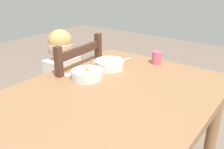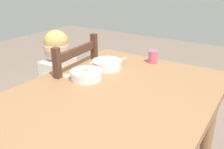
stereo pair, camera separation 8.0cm
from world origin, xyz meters
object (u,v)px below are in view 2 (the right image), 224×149
at_px(bowl_of_peas, 107,64).
at_px(dining_table, 115,109).
at_px(bowl_of_carrots, 86,75).
at_px(child_figure, 62,79).
at_px(spoon, 118,61).
at_px(drinking_cup, 153,57).
at_px(dining_chair, 64,103).

bearing_deg(bowl_of_peas, dining_table, -138.48).
bearing_deg(dining_table, bowl_of_carrots, 79.69).
xyz_separation_m(child_figure, bowl_of_carrots, (-0.10, -0.29, 0.13)).
height_order(bowl_of_peas, spoon, bowl_of_peas).
bearing_deg(spoon, bowl_of_peas, -174.69).
bearing_deg(dining_table, bowl_of_peas, 41.52).
distance_m(bowl_of_peas, bowl_of_carrots, 0.20).
bearing_deg(drinking_cup, dining_table, -177.66).
xyz_separation_m(dining_chair, spoon, (0.25, -0.29, 0.29)).
xyz_separation_m(bowl_of_peas, drinking_cup, (0.25, -0.19, 0.01)).
relative_size(child_figure, bowl_of_peas, 5.25).
height_order(dining_chair, spoon, dining_chair).
bearing_deg(drinking_cup, dining_chair, 125.48).
distance_m(child_figure, drinking_cup, 0.62).
bearing_deg(bowl_of_peas, dining_chair, 108.06).
xyz_separation_m(bowl_of_carrots, drinking_cup, (0.46, -0.19, 0.01)).
relative_size(dining_chair, bowl_of_peas, 5.01).
height_order(child_figure, drinking_cup, child_figure).
xyz_separation_m(dining_chair, bowl_of_carrots, (-0.11, -0.30, 0.32)).
relative_size(dining_chair, child_figure, 0.95).
relative_size(child_figure, drinking_cup, 11.81).
relative_size(bowl_of_carrots, drinking_cup, 2.19).
xyz_separation_m(dining_chair, bowl_of_peas, (0.10, -0.30, 0.32)).
bearing_deg(bowl_of_carrots, dining_chair, 70.66).
distance_m(dining_chair, bowl_of_peas, 0.45).
distance_m(bowl_of_peas, drinking_cup, 0.32).
xyz_separation_m(dining_table, bowl_of_carrots, (0.04, 0.21, 0.13)).
height_order(child_figure, bowl_of_peas, child_figure).
bearing_deg(spoon, child_figure, 132.21).
distance_m(child_figure, bowl_of_carrots, 0.34).
distance_m(dining_table, child_figure, 0.53).
bearing_deg(child_figure, dining_chair, 60.92).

